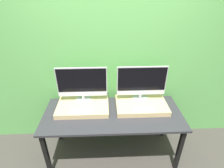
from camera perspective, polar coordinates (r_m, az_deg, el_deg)
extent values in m
cube|color=#66B75B|center=(2.44, -0.22, 7.52)|extent=(8.00, 0.04, 2.60)
cube|color=#2D2D33|center=(2.35, 0.23, -9.73)|extent=(1.82, 0.75, 0.03)
cube|color=black|center=(2.51, -20.64, -20.83)|extent=(0.05, 0.05, 0.71)
cube|color=black|center=(2.56, 21.12, -19.51)|extent=(0.05, 0.05, 0.71)
cube|color=black|center=(2.93, -17.28, -11.53)|extent=(0.05, 0.05, 0.71)
cube|color=black|center=(2.98, 16.78, -10.65)|extent=(0.05, 0.05, 0.71)
cube|color=#D6B77F|center=(2.43, -9.41, -7.24)|extent=(0.69, 0.45, 0.07)
cylinder|color=#B2B2B7|center=(2.49, -9.24, -5.05)|extent=(0.22, 0.22, 0.01)
cylinder|color=#B2B2B7|center=(2.47, -9.31, -4.31)|extent=(0.04, 0.04, 0.06)
cube|color=#B2B2B7|center=(2.35, -9.78, 0.61)|extent=(0.67, 0.02, 0.42)
cube|color=black|center=(2.32, -9.88, 1.10)|extent=(0.64, 0.00, 0.34)
cube|color=silver|center=(2.43, -9.46, -3.27)|extent=(0.66, 0.00, 0.06)
cube|color=silver|center=(2.28, -9.90, -8.78)|extent=(0.28, 0.11, 0.01)
cube|color=silver|center=(2.28, -9.92, -8.63)|extent=(0.27, 0.10, 0.00)
cube|color=#D6B77F|center=(2.46, 9.51, -6.77)|extent=(0.69, 0.45, 0.07)
cylinder|color=#B2B2B7|center=(2.52, 9.13, -4.62)|extent=(0.22, 0.22, 0.01)
cylinder|color=#B2B2B7|center=(2.50, 9.20, -3.89)|extent=(0.04, 0.04, 0.06)
cube|color=#B2B2B7|center=(2.38, 9.66, 1.00)|extent=(0.67, 0.02, 0.42)
cube|color=black|center=(2.35, 9.78, 1.48)|extent=(0.64, 0.00, 0.34)
cube|color=silver|center=(2.45, 9.37, -2.85)|extent=(0.66, 0.00, 0.06)
cube|color=silver|center=(2.31, 10.32, -8.26)|extent=(0.28, 0.11, 0.01)
cube|color=silver|center=(2.31, 10.34, -8.11)|extent=(0.27, 0.10, 0.00)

